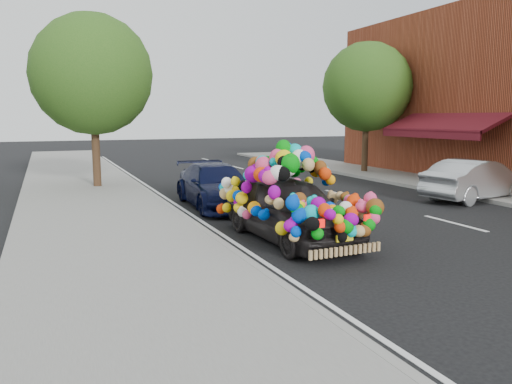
# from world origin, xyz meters

# --- Properties ---
(ground) EXTENTS (100.00, 100.00, 0.00)m
(ground) POSITION_xyz_m (0.00, 0.00, 0.00)
(ground) COLOR black
(ground) RESTS_ON ground
(sidewalk) EXTENTS (4.00, 60.00, 0.12)m
(sidewalk) POSITION_xyz_m (-4.30, 0.00, 0.06)
(sidewalk) COLOR gray
(sidewalk) RESTS_ON ground
(kerb) EXTENTS (0.15, 60.00, 0.13)m
(kerb) POSITION_xyz_m (-2.35, 0.00, 0.07)
(kerb) COLOR gray
(kerb) RESTS_ON ground
(footpath_far) EXTENTS (3.00, 40.00, 0.12)m
(footpath_far) POSITION_xyz_m (8.20, 3.00, 0.06)
(footpath_far) COLOR gray
(footpath_far) RESTS_ON ground
(lane_markings) EXTENTS (6.00, 50.00, 0.01)m
(lane_markings) POSITION_xyz_m (3.60, 0.00, 0.01)
(lane_markings) COLOR silver
(lane_markings) RESTS_ON ground
(tree_near_sidewalk) EXTENTS (4.20, 4.20, 6.13)m
(tree_near_sidewalk) POSITION_xyz_m (-3.80, 9.50, 4.02)
(tree_near_sidewalk) COLOR #332114
(tree_near_sidewalk) RESTS_ON ground
(tree_far_b) EXTENTS (4.00, 4.00, 5.90)m
(tree_far_b) POSITION_xyz_m (8.00, 10.00, 3.89)
(tree_far_b) COLOR #332114
(tree_far_b) RESTS_ON ground
(plush_art_car) EXTENTS (2.08, 4.18, 1.98)m
(plush_art_car) POSITION_xyz_m (-0.83, 0.11, 1.01)
(plush_art_car) COLOR black
(plush_art_car) RESTS_ON ground
(navy_sedan) EXTENTS (1.88, 4.27, 1.22)m
(navy_sedan) POSITION_xyz_m (-0.98, 4.50, 0.61)
(navy_sedan) COLOR black
(navy_sedan) RESTS_ON ground
(silver_hatchback) EXTENTS (4.02, 1.98, 1.27)m
(silver_hatchback) POSITION_xyz_m (6.80, 2.42, 0.63)
(silver_hatchback) COLOR #A4A7AB
(silver_hatchback) RESTS_ON ground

